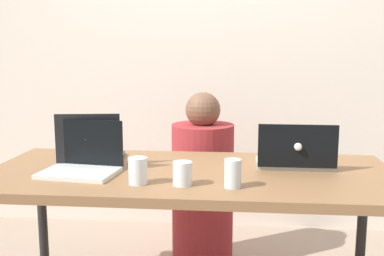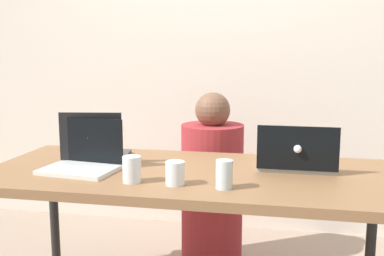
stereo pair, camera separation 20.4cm
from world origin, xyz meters
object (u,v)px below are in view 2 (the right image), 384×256
Objects in this scene: laptop_back_right at (297,160)px; water_glass_right at (224,176)px; laptop_front_left at (84,159)px; laptop_back_left at (96,149)px; water_glass_center at (175,175)px; person_at_center at (212,190)px; water_glass_left at (132,171)px.

water_glass_right is (-0.28, -0.34, 0.00)m from laptop_back_right.
laptop_back_left is at bearing 104.03° from laptop_front_left.
water_glass_center is (0.48, -0.33, -0.01)m from laptop_back_left.
water_glass_right is (0.20, -0.01, 0.01)m from water_glass_center.
person_at_center is 9.74× the size of water_glass_left.
laptop_front_left is 0.67m from water_glass_right.
person_at_center is 0.80m from laptop_back_left.
water_glass_right is at bearing 50.62° from laptop_back_right.
laptop_back_left is 0.58m from water_glass_center.
laptop_back_left is at bearing 152.89° from water_glass_right.
laptop_front_left is at bearing 161.74° from water_glass_center.
laptop_front_left is 0.48m from water_glass_center.
water_glass_center is (0.46, -0.15, -0.01)m from laptop_front_left.
laptop_back_left is at bearing -0.02° from laptop_back_right.
person_at_center is 9.34× the size of water_glass_right.
laptop_front_left is at bearing 87.80° from laptop_back_left.
laptop_front_left reaches higher than laptop_back_right.
laptop_front_left is 0.31m from water_glass_left.
person_at_center is at bearing 88.76° from water_glass_center.
laptop_back_left is at bearing 131.91° from water_glass_left.
laptop_front_left is 3.61× the size of water_glass_center.
person_at_center is 3.01× the size of laptop_back_right.
laptop_front_left reaches higher than water_glass_left.
water_glass_right is (0.67, -0.35, -0.00)m from laptop_back_left.
laptop_front_left reaches higher than water_glass_right.
water_glass_right is at bearing -3.45° from water_glass_center.
laptop_back_right is 0.96m from laptop_back_left.
water_glass_right is at bearing -1.99° from water_glass_left.
water_glass_right is (0.65, -0.16, -0.00)m from laptop_front_left.
laptop_back_right is at bearing 131.59° from person_at_center.
person_at_center reaches higher than water_glass_center.
person_at_center is 3.17× the size of laptop_back_left.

